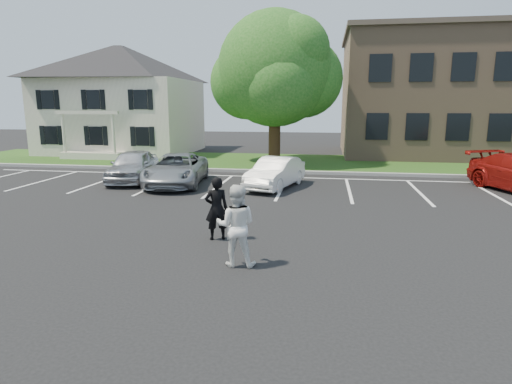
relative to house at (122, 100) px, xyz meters
The scene contains 12 objects.
ground_plane 24.14m from the house, 56.94° to the right, with size 90.00×90.00×0.00m, color black.
curb 15.71m from the house, 31.52° to the right, with size 40.00×0.30×0.15m, color gray.
grass_strip 14.11m from the house, 17.00° to the right, with size 44.00×8.00×0.08m, color #1E4710.
stall_lines 18.53m from the house, 37.43° to the right, with size 34.00×5.36×0.01m.
house is the anchor object (origin of this frame).
office_building 27.08m from the house, ahead, with size 22.40×10.40×8.30m.
tree 12.70m from the house, 20.21° to the right, with size 7.80×7.20×8.80m.
man_black_suit 22.92m from the house, 58.12° to the right, with size 0.61×0.40×1.69m, color black.
man_white_shirt 24.85m from the house, 58.50° to the right, with size 0.89×0.69×1.83m, color white.
car_silver_west 13.26m from the house, 62.32° to the right, with size 1.73×4.29×1.46m, color #BBBBC0.
car_silver_minivan 14.85m from the house, 55.27° to the right, with size 2.27×4.92×1.37m, color #999CA1.
car_white_sedan 17.72m from the house, 43.26° to the right, with size 1.37×3.92×1.29m, color white.
Camera 1 is at (1.78, -9.91, 3.53)m, focal length 30.00 mm.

